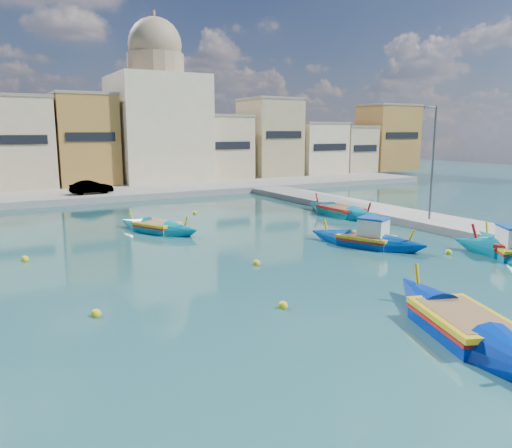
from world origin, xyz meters
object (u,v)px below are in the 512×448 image
object	(u,v)px
church_block	(157,113)
luzzu_green	(158,228)
quay_street_lamp	(432,162)
luzzu_blue_south	(463,327)
luzzu_cyan_mid	(341,212)
luzzu_blue_cabin	(366,241)
luzzu_turquoise_cabin	(508,250)

from	to	relation	value
church_block	luzzu_green	xyz separation A→B (m)	(-9.17, -26.75, -8.17)
quay_street_lamp	luzzu_blue_south	xyz separation A→B (m)	(-13.48, -13.46, -4.06)
quay_street_lamp	luzzu_cyan_mid	size ratio (longest dim) A/B	0.95
luzzu_cyan_mid	luzzu_blue_south	world-z (taller)	luzzu_blue_south
luzzu_blue_cabin	luzzu_green	size ratio (longest dim) A/B	1.05
quay_street_lamp	luzzu_blue_cabin	size ratio (longest dim) A/B	1.10
luzzu_blue_cabin	luzzu_green	distance (m)	13.18
luzzu_turquoise_cabin	luzzu_green	xyz separation A→B (m)	(-13.83, 15.02, -0.08)
church_block	luzzu_turquoise_cabin	distance (m)	42.80
luzzu_blue_cabin	luzzu_cyan_mid	size ratio (longest dim) A/B	0.86
luzzu_blue_cabin	luzzu_blue_south	size ratio (longest dim) A/B	0.80
luzzu_cyan_mid	luzzu_green	size ratio (longest dim) A/B	1.21
luzzu_cyan_mid	luzzu_green	world-z (taller)	luzzu_cyan_mid
luzzu_turquoise_cabin	quay_street_lamp	bearing A→B (deg)	70.27
luzzu_blue_cabin	luzzu_green	bearing A→B (deg)	132.81
quay_street_lamp	luzzu_green	bearing A→B (deg)	156.44
quay_street_lamp	luzzu_turquoise_cabin	world-z (taller)	quay_street_lamp
church_block	quay_street_lamp	distance (m)	35.04
quay_street_lamp	church_block	bearing A→B (deg)	102.35
luzzu_blue_south	quay_street_lamp	bearing A→B (deg)	44.96
luzzu_blue_cabin	church_block	bearing A→B (deg)	89.66
luzzu_blue_south	luzzu_turquoise_cabin	bearing A→B (deg)	28.03
quay_street_lamp	luzzu_blue_cabin	distance (m)	8.99
luzzu_green	church_block	bearing A→B (deg)	71.08
quay_street_lamp	luzzu_green	xyz separation A→B (m)	(-16.62, 7.25, -4.10)
church_block	luzzu_blue_cabin	xyz separation A→B (m)	(-0.22, -36.42, -8.10)
church_block	luzzu_cyan_mid	xyz separation A→B (m)	(5.00, -27.70, -8.15)
luzzu_blue_cabin	luzzu_cyan_mid	distance (m)	10.16
church_block	luzzu_cyan_mid	bearing A→B (deg)	-79.77
luzzu_turquoise_cabin	luzzu_blue_cabin	bearing A→B (deg)	132.36
luzzu_turquoise_cabin	luzzu_blue_south	world-z (taller)	luzzu_turquoise_cabin
luzzu_green	luzzu_blue_south	world-z (taller)	luzzu_blue_south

